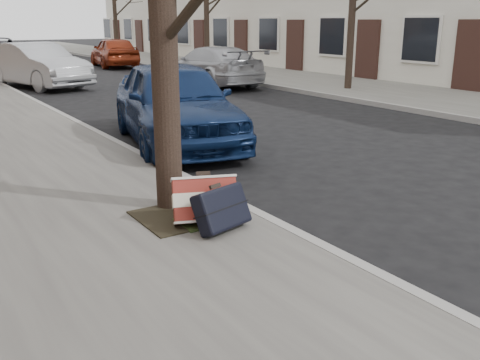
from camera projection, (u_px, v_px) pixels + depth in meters
ground at (402, 224)px, 5.65m from camera, size 120.00×120.00×0.00m
far_sidewalk at (241, 72)px, 21.75m from camera, size 4.00×70.00×0.12m
dirt_patch at (181, 216)px, 5.53m from camera, size 0.85×0.85×0.02m
suitcase_red at (205, 200)px, 5.30m from camera, size 0.71×0.55×0.48m
suitcase_navy at (221, 208)px, 5.12m from camera, size 0.64×0.47×0.45m
car_near_front at (175, 103)px, 9.15m from camera, size 2.63×4.49×1.44m
car_near_mid at (37, 65)px, 16.96m from camera, size 2.58×4.49×1.40m
car_far_front at (212, 66)px, 17.44m from camera, size 1.79×4.39×1.27m
car_far_back at (114, 52)px, 24.49m from camera, size 2.12×4.18×1.37m
tree_far_a at (352, 9)px, 15.36m from camera, size 0.21×0.21×4.51m
tree_far_b at (206, 10)px, 22.11m from camera, size 0.22×0.22×4.75m
tree_far_c at (115, 8)px, 30.53m from camera, size 0.23×0.23×5.23m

